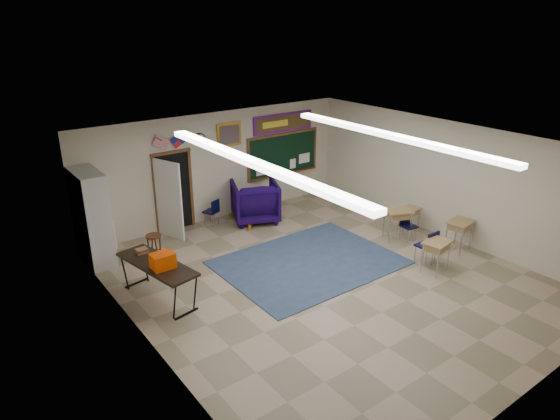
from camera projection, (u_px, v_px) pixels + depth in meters
floor at (325, 279)px, 10.94m from camera, size 9.00×9.00×0.00m
back_wall at (219, 166)px, 13.75m from camera, size 8.00×0.04×3.00m
front_wall at (540, 312)px, 7.03m from camera, size 8.00×0.04×3.00m
left_wall at (145, 270)px, 8.17m from camera, size 0.04×9.00×3.00m
right_wall at (446, 180)px, 12.61m from camera, size 0.04×9.00×3.00m
ceiling at (330, 145)px, 9.84m from camera, size 8.00×9.00×0.04m
area_rug at (309, 262)px, 11.64m from camera, size 4.00×3.00×0.02m
fluorescent_strips at (330, 148)px, 9.86m from camera, size 3.86×6.00×0.10m
doorway at (172, 194)px, 12.97m from camera, size 1.10×0.89×2.16m
chalkboard at (283, 155)px, 14.96m from camera, size 2.55×0.14×1.30m
bulletin_board at (283, 123)px, 14.60m from camera, size 2.10×0.05×0.55m
framed_art_print at (229, 134)px, 13.61m from camera, size 0.75×0.05×0.65m
wall_clock at (200, 139)px, 13.11m from camera, size 0.32×0.05×0.32m
wall_flags at (170, 139)px, 12.57m from camera, size 1.16×0.06×0.70m
storage_cabinet at (92, 217)px, 11.35m from camera, size 0.59×1.25×2.20m
wingback_armchair at (255, 201)px, 13.85m from camera, size 1.61×1.63×1.13m
student_chair_reading at (211, 212)px, 13.61m from camera, size 0.50×0.50×0.75m
student_chair_desk_a at (426, 247)px, 11.49m from camera, size 0.42×0.42×0.83m
student_chair_desk_b at (409, 227)px, 12.66m from camera, size 0.41×0.41×0.75m
student_desk_front_left at (397, 223)px, 12.70m from camera, size 0.82×0.73×0.81m
student_desk_front_right at (409, 218)px, 13.20m from camera, size 0.58×0.45×0.66m
student_desk_back_left at (436, 255)px, 11.08m from camera, size 0.70×0.58×0.76m
student_desk_back_right at (459, 234)px, 12.12m from camera, size 0.71×0.58×0.77m
folding_table at (159, 279)px, 10.01m from camera, size 1.01×2.06×1.12m
wooden_stool at (154, 247)px, 11.66m from camera, size 0.36×0.36×0.64m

